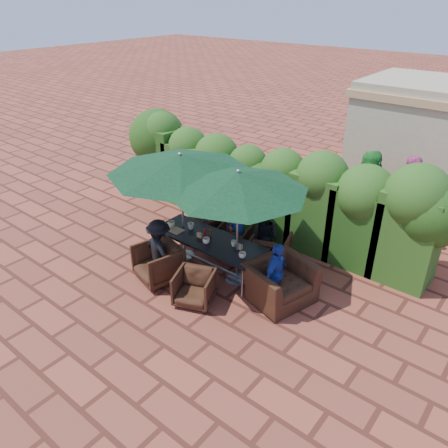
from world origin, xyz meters
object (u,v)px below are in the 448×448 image
Objects in this scene: umbrella_right at (238,182)px; chair_far_mid at (234,238)px; chair_far_left at (208,225)px; chair_end_right at (281,276)px; chair_near_left at (158,261)px; chair_near_right at (195,286)px; chair_far_right at (270,249)px; umbrella_left at (180,164)px; dining_table at (209,241)px.

umbrella_right is 2.18m from chair_far_mid.
chair_end_right reaches higher than chair_far_left.
chair_far_left is 0.82× the size of chair_near_left.
chair_near_right reaches higher than chair_far_mid.
chair_near_right is (0.56, -1.93, 0.01)m from chair_far_mid.
chair_far_mid is at bearing -13.52° from chair_far_right.
chair_near_left is 1.18× the size of chair_near_right.
chair_far_left is at bearing 97.29° from umbrella_left.
chair_far_mid is 0.98× the size of chair_near_right.
chair_far_right is 1.11× the size of chair_near_right.
chair_far_mid is (0.74, 0.86, -1.86)m from umbrella_left.
chair_near_left is (0.21, -0.99, -1.78)m from umbrella_left.
chair_near_left is (-1.48, -1.91, 0.03)m from chair_far_right.
chair_far_right is at bearing 167.31° from chair_far_mid.
umbrella_right is at bearing 52.80° from chair_near_left.
chair_far_right is (1.69, 0.92, -1.81)m from umbrella_left.
chair_far_mid is 0.88× the size of chair_far_right.
chair_far_right is at bearing 28.58° from umbrella_left.
chair_far_right is 2.41m from chair_near_left.
dining_table is 3.09× the size of chair_far_right.
chair_near_left reaches higher than chair_far_right.
chair_near_left is (0.33, -1.95, 0.08)m from chair_far_left.
umbrella_left is 2.10m from chair_far_left.
chair_near_right is at bearing 148.44° from chair_end_right.
dining_table is 0.83× the size of umbrella_left.
chair_near_right is 0.61× the size of chair_end_right.
chair_end_right is at bearing 2.22° from dining_table.
umbrella_right is 3.33× the size of chair_far_right.
chair_far_right reaches higher than chair_far_mid.
chair_far_mid is at bearing 91.68° from dining_table.
chair_end_right is (1.78, -0.82, 0.17)m from chair_far_mid.
dining_table is 1.70m from umbrella_right.
chair_near_left is at bearing -78.23° from umbrella_left.
chair_near_left is at bearing 117.22° from chair_far_left.
dining_table is 3.56× the size of chair_far_left.
dining_table is 1.37m from chair_far_left.
dining_table is 2.09× the size of chair_end_right.
chair_end_right is (2.31, 1.02, 0.09)m from chair_near_left.
chair_near_left is at bearing -142.43° from umbrella_right.
chair_near_left is 0.72× the size of chair_end_right.
chair_near_left reaches higher than chair_far_mid.
chair_far_mid is 2.01m from chair_near_right.
chair_near_right is at bearing 61.72° from chair_far_right.
umbrella_right is at bearing 57.48° from chair_near_right.
chair_far_right is (0.92, 0.95, -0.27)m from dining_table.
chair_near_right is (-0.19, -1.07, -1.85)m from umbrella_right.
dining_table reaches higher than chair_near_right.
chair_far_right is (0.20, 0.92, -1.81)m from umbrella_right.
umbrella_left is 3.03m from chair_end_right.
umbrella_left reaches higher than dining_table.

